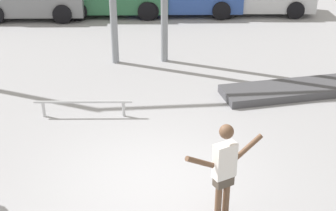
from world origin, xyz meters
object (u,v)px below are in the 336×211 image
at_px(skateboarder, 224,167).
at_px(parked_car_grey, 32,0).
at_px(manual_pad, 290,90).
at_px(grind_rail, 83,104).

relative_size(skateboarder, parked_car_grey, 0.40).
height_order(skateboarder, manual_pad, skateboarder).
relative_size(skateboarder, grind_rail, 0.76).
xyz_separation_m(manual_pad, grind_rail, (-5.02, -0.78, 0.20)).
height_order(manual_pad, grind_rail, grind_rail).
distance_m(manual_pad, grind_rail, 5.08).
relative_size(manual_pad, parked_car_grey, 0.84).
height_order(skateboarder, parked_car_grey, skateboarder).
bearing_deg(parked_car_grey, grind_rail, -69.42).
height_order(manual_pad, parked_car_grey, parked_car_grey).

